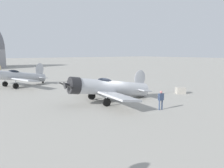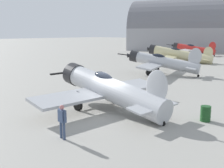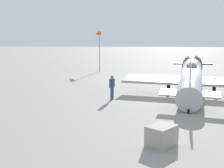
{
  "view_description": "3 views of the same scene",
  "coord_description": "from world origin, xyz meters",
  "px_view_note": "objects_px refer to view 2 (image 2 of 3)",
  "views": [
    {
      "loc": [
        12.54,
        17.27,
        5.01
      ],
      "look_at": [
        0.0,
        0.0,
        1.8
      ],
      "focal_mm": 33.37,
      "sensor_mm": 36.0,
      "label": 1
    },
    {
      "loc": [
        -11.75,
        13.25,
        5.13
      ],
      "look_at": [
        0.0,
        0.0,
        1.8
      ],
      "focal_mm": 44.19,
      "sensor_mm": 36.0,
      "label": 2
    },
    {
      "loc": [
        -19.41,
        1.56,
        3.95
      ],
      "look_at": [
        -1.48,
        5.3,
        1.1
      ],
      "focal_mm": 43.51,
      "sensor_mm": 36.0,
      "label": 3
    }
  ],
  "objects_px": {
    "airplane_mid_apron": "(161,62)",
    "airplane_outer_stand": "(192,49)",
    "airplane_far_line": "(178,54)",
    "fuel_drum": "(206,114)",
    "airplane_foreground": "(107,88)",
    "ground_crew_mechanic": "(62,119)"
  },
  "relations": [
    {
      "from": "airplane_outer_stand",
      "to": "fuel_drum",
      "type": "bearing_deg",
      "value": 104.44
    },
    {
      "from": "airplane_outer_stand",
      "to": "ground_crew_mechanic",
      "type": "relative_size",
      "value": 6.24
    },
    {
      "from": "airplane_mid_apron",
      "to": "airplane_far_line",
      "type": "bearing_deg",
      "value": -86.41
    },
    {
      "from": "airplane_foreground",
      "to": "ground_crew_mechanic",
      "type": "xyz_separation_m",
      "value": [
        -1.97,
        5.35,
        -0.4
      ]
    },
    {
      "from": "airplane_far_line",
      "to": "fuel_drum",
      "type": "relative_size",
      "value": 14.61
    },
    {
      "from": "ground_crew_mechanic",
      "to": "airplane_foreground",
      "type": "bearing_deg",
      "value": -150.35
    },
    {
      "from": "airplane_foreground",
      "to": "fuel_drum",
      "type": "bearing_deg",
      "value": -157.02
    },
    {
      "from": "airplane_mid_apron",
      "to": "airplane_far_line",
      "type": "distance_m",
      "value": 14.86
    },
    {
      "from": "airplane_outer_stand",
      "to": "fuel_drum",
      "type": "relative_size",
      "value": 11.71
    },
    {
      "from": "airplane_mid_apron",
      "to": "airplane_foreground",
      "type": "bearing_deg",
      "value": 92.28
    },
    {
      "from": "airplane_far_line",
      "to": "ground_crew_mechanic",
      "type": "relative_size",
      "value": 7.79
    },
    {
      "from": "airplane_foreground",
      "to": "fuel_drum",
      "type": "distance_m",
      "value": 6.43
    },
    {
      "from": "airplane_foreground",
      "to": "airplane_mid_apron",
      "type": "relative_size",
      "value": 0.95
    },
    {
      "from": "airplane_far_line",
      "to": "airplane_outer_stand",
      "type": "xyz_separation_m",
      "value": [
        4.8,
        -15.56,
        0.13
      ]
    },
    {
      "from": "airplane_foreground",
      "to": "ground_crew_mechanic",
      "type": "height_order",
      "value": "airplane_foreground"
    },
    {
      "from": "airplane_far_line",
      "to": "airplane_foreground",
      "type": "bearing_deg",
      "value": 93.06
    },
    {
      "from": "airplane_mid_apron",
      "to": "airplane_outer_stand",
      "type": "xyz_separation_m",
      "value": [
        10.01,
        -29.47,
        -0.06
      ]
    },
    {
      "from": "airplane_far_line",
      "to": "ground_crew_mechanic",
      "type": "xyz_separation_m",
      "value": [
        -12.7,
        35.05,
        -0.35
      ]
    },
    {
      "from": "airplane_mid_apron",
      "to": "ground_crew_mechanic",
      "type": "relative_size",
      "value": 6.33
    },
    {
      "from": "airplane_mid_apron",
      "to": "fuel_drum",
      "type": "distance_m",
      "value": 18.09
    },
    {
      "from": "ground_crew_mechanic",
      "to": "fuel_drum",
      "type": "xyz_separation_m",
      "value": [
        -4.09,
        -7.28,
        -0.58
      ]
    },
    {
      "from": "airplane_outer_stand",
      "to": "ground_crew_mechanic",
      "type": "distance_m",
      "value": 53.55
    }
  ]
}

